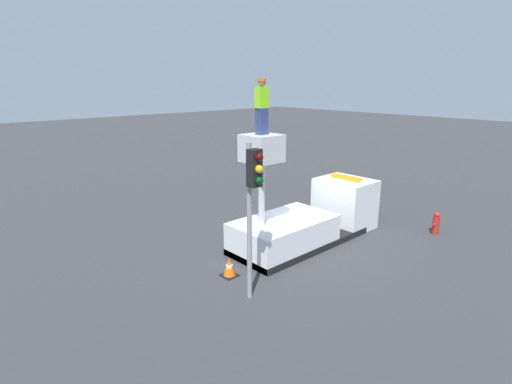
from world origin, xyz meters
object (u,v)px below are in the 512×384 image
Objects in this scene: traffic_light_pole at (253,192)px; traffic_cone_rear at (229,267)px; worker at (262,107)px; fire_hydrant at (436,223)px; bucket_truck at (309,219)px.

traffic_cone_rear is (0.39, 1.57, -2.91)m from traffic_light_pole.
fire_hydrant is (6.90, -3.09, -4.81)m from worker.
worker is 1.89× the size of fire_hydrant.
traffic_light_pole reaches higher than fire_hydrant.
traffic_light_pole is at bearing -104.01° from traffic_cone_rear.
bucket_truck is 10.74× the size of traffic_cone_rear.
traffic_light_pole reaches higher than bucket_truck.
traffic_cone_rear is (-8.55, 2.83, -0.16)m from fire_hydrant.
traffic_light_pole is at bearing 171.98° from fire_hydrant.
bucket_truck is at bearing 144.57° from fire_hydrant.
bucket_truck is at bearing 3.44° from traffic_cone_rear.
fire_hydrant is at bearing -8.02° from traffic_light_pole.
traffic_light_pole reaches higher than traffic_cone_rear.
fire_hydrant is (8.94, -1.26, -2.75)m from traffic_light_pole.
worker is 5.24m from traffic_cone_rear.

